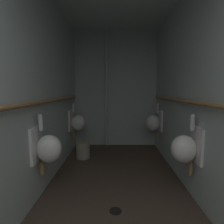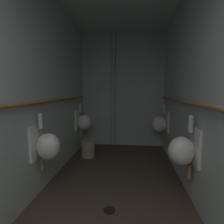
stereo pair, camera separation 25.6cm
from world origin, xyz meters
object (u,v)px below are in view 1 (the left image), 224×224
urinal_left_far (77,122)px  urinal_right_far (154,123)px  waste_bin (83,150)px  urinal_right_mid (185,148)px  standpipe_back_wall (106,90)px  floor_drain (115,211)px  urinal_left_mid (47,148)px

urinal_left_far → urinal_right_far: bearing=0.0°
waste_bin → urinal_right_mid: bearing=-42.6°
standpipe_back_wall → urinal_right_far: bearing=-23.4°
floor_drain → urinal_right_far: bearing=66.5°
standpipe_back_wall → floor_drain: standpipe_back_wall is taller
urinal_left_mid → urinal_right_far: size_ratio=1.00×
urinal_right_mid → waste_bin: bearing=137.4°
urinal_right_far → floor_drain: 2.22m
urinal_left_mid → standpipe_back_wall: size_ratio=0.28×
standpipe_back_wall → waste_bin: bearing=-118.5°
urinal_left_mid → urinal_left_far: (0.00, 1.73, 0.00)m
floor_drain → urinal_left_far: bearing=113.1°
urinal_left_far → urinal_right_mid: size_ratio=1.00×
standpipe_back_wall → urinal_right_mid: bearing=-64.1°
urinal_left_mid → urinal_left_far: 1.73m
urinal_right_far → waste_bin: (-1.49, -0.34, -0.50)m
floor_drain → urinal_right_mid: bearing=15.1°
urinal_right_mid → urinal_right_far: bearing=90.0°
urinal_left_far → standpipe_back_wall: standpipe_back_wall is taller
urinal_right_mid → floor_drain: urinal_right_mid is taller
floor_drain → standpipe_back_wall: bearing=95.0°
urinal_left_mid → urinal_right_far: bearing=45.8°
urinal_left_far → floor_drain: 2.21m
urinal_right_far → standpipe_back_wall: 1.35m
waste_bin → standpipe_back_wall: bearing=61.5°
floor_drain → waste_bin: size_ratio=0.42×
urinal_left_far → waste_bin: urinal_left_far is taller
standpipe_back_wall → waste_bin: size_ratio=8.08×
urinal_right_mid → waste_bin: (-1.49, 1.37, -0.50)m
urinal_left_mid → floor_drain: bearing=-14.6°
urinal_left_mid → urinal_left_far: bearing=90.0°
urinal_left_far → standpipe_back_wall: (0.62, 0.46, 0.71)m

